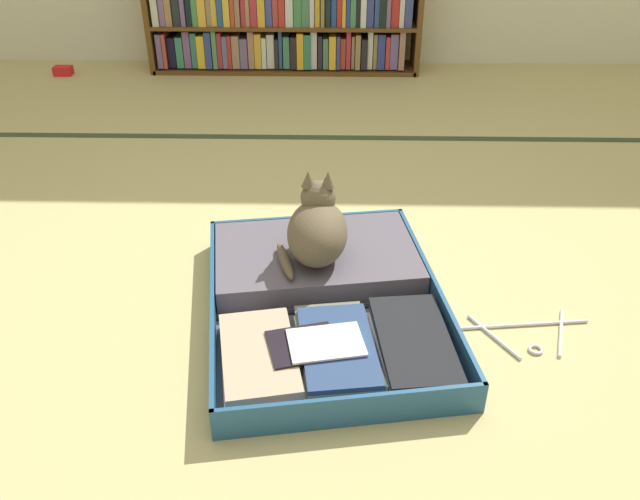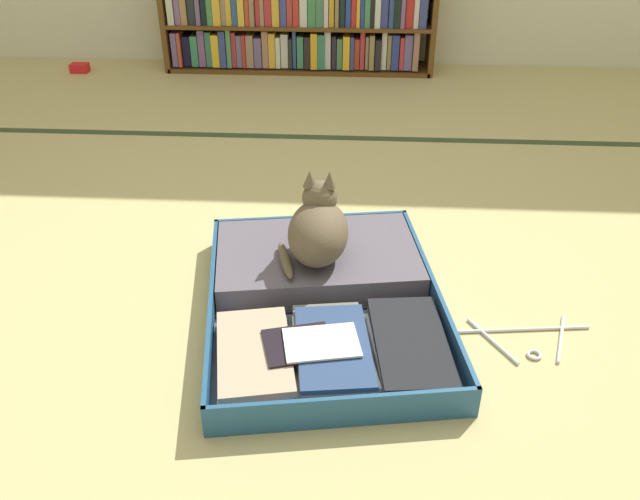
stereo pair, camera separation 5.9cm
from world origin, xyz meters
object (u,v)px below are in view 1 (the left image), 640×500
object	(u,v)px
clothes_hanger	(526,333)
bookshelf	(282,4)
black_cat	(317,229)
open_suitcase	(323,294)
small_red_pouch	(63,71)

from	to	relation	value
clothes_hanger	bookshelf	bearing A→B (deg)	109.35
bookshelf	black_cat	distance (m)	2.19
open_suitcase	clothes_hanger	world-z (taller)	open_suitcase
small_red_pouch	open_suitcase	bearing A→B (deg)	-54.54
open_suitcase	bookshelf	bearing A→B (deg)	96.88
clothes_hanger	small_red_pouch	bearing A→B (deg)	132.77
open_suitcase	clothes_hanger	bearing A→B (deg)	-11.88
open_suitcase	black_cat	size ratio (longest dim) A/B	3.42
open_suitcase	clothes_hanger	distance (m)	0.59
black_cat	small_red_pouch	world-z (taller)	black_cat
small_red_pouch	black_cat	bearing A→B (deg)	-53.24
clothes_hanger	small_red_pouch	size ratio (longest dim) A/B	3.86
open_suitcase	black_cat	xyz separation A→B (m)	(-0.02, 0.13, 0.15)
open_suitcase	small_red_pouch	xyz separation A→B (m)	(-1.54, 2.17, -0.02)
clothes_hanger	black_cat	bearing A→B (deg)	157.12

